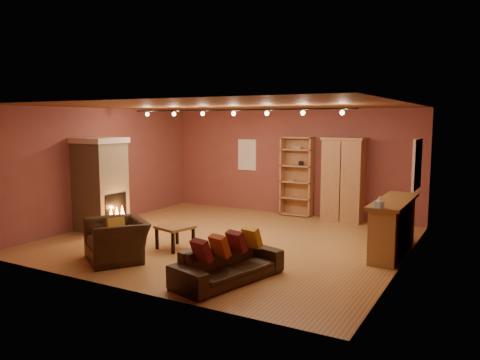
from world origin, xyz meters
The scene contains 16 objects.
floor centered at (0.00, 0.00, 0.00)m, with size 7.00×7.00×0.00m, color olive.
ceiling centered at (0.00, 0.00, 2.80)m, with size 7.00×7.00×0.00m, color brown.
back_wall centered at (0.00, 3.25, 1.40)m, with size 7.00×0.02×2.80m, color brown.
left_wall centered at (-3.50, 0.00, 1.40)m, with size 0.02×6.50×2.80m, color brown.
right_wall centered at (3.50, 0.00, 1.40)m, with size 0.02×6.50×2.80m, color brown.
fireplace centered at (-3.04, -0.60, 1.06)m, with size 1.01×0.98×2.12m.
back_window centered at (-1.30, 3.23, 1.55)m, with size 0.56×0.04×0.86m, color white.
bookcase centered at (0.26, 3.14, 1.06)m, with size 0.85×0.33×2.08m.
armoire centered at (1.53, 2.98, 1.05)m, with size 1.03×0.59×2.09m.
bar_counter centered at (3.20, 0.67, 0.53)m, with size 0.58×2.16×1.03m.
tissue_box centered at (3.15, -0.35, 1.12)m, with size 0.17×0.17×0.23m.
right_window centered at (3.47, 1.40, 1.65)m, with size 0.05×0.90×1.00m, color white.
loveseat centered at (1.26, -2.18, 0.38)m, with size 1.02×1.96×0.78m.
armchair centered at (-1.05, -2.20, 0.49)m, with size 1.34×1.23×0.98m.
coffee_table centered at (-0.59, -1.08, 0.39)m, with size 0.74×0.74×0.46m.
track_rail centered at (0.00, 0.20, 2.68)m, with size 5.20×0.09×0.13m.
Camera 1 is at (4.87, -8.29, 2.50)m, focal length 35.00 mm.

